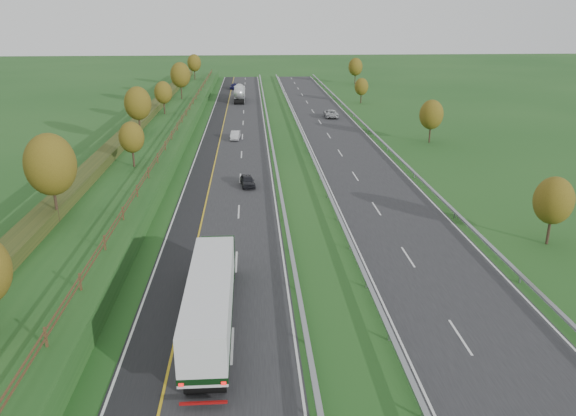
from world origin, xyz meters
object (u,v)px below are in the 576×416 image
at_px(car_silver_mid, 235,135).
at_px(car_oncoming, 331,113).
at_px(car_small_far, 234,86).
at_px(road_tanker, 239,93).
at_px(car_dark_near, 247,181).
at_px(box_lorry, 211,296).

bearing_deg(car_silver_mid, car_oncoming, 49.98).
distance_m(car_silver_mid, car_small_far, 61.95).
bearing_deg(car_silver_mid, road_tanker, 93.80).
bearing_deg(car_oncoming, car_dark_near, 71.81).
xyz_separation_m(road_tanker, car_oncoming, (17.72, -22.22, -1.09)).
distance_m(box_lorry, car_silver_mid, 56.29).
bearing_deg(car_dark_near, car_small_far, 85.21).
xyz_separation_m(road_tanker, car_silver_mid, (-0.04, -40.69, -1.18)).
bearing_deg(road_tanker, box_lorry, -90.13).
height_order(box_lorry, road_tanker, box_lorry).
relative_size(car_small_far, car_oncoming, 0.86).
relative_size(road_tanker, car_silver_mid, 2.90).
bearing_deg(car_dark_near, car_oncoming, 63.06).
xyz_separation_m(car_silver_mid, car_small_far, (-1.68, 61.93, 0.03)).
relative_size(car_dark_near, car_small_far, 0.82).
bearing_deg(car_small_far, car_oncoming, -59.36).
relative_size(box_lorry, car_silver_mid, 4.21).
distance_m(box_lorry, car_oncoming, 76.88).
bearing_deg(car_dark_near, box_lorry, -101.15).
height_order(car_silver_mid, car_small_far, car_small_far).
distance_m(road_tanker, car_oncoming, 28.44).
bearing_deg(car_oncoming, road_tanker, -49.84).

